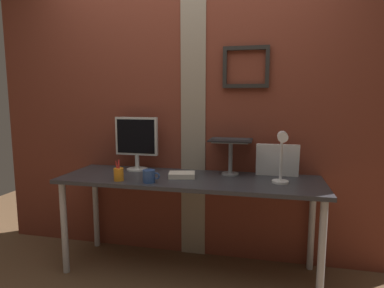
% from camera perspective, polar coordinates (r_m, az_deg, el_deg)
% --- Properties ---
extents(ground_plane, '(6.00, 6.00, 0.00)m').
position_cam_1_polar(ground_plane, '(2.75, -2.76, -21.85)').
color(ground_plane, brown).
extents(brick_wall_back, '(3.55, 0.16, 2.48)m').
position_cam_1_polar(brick_wall_back, '(2.81, -0.50, 5.37)').
color(brick_wall_back, brown).
rests_on(brick_wall_back, ground_plane).
extents(desk, '(2.01, 0.60, 0.76)m').
position_cam_1_polar(desk, '(2.53, -0.51, -7.69)').
color(desk, '#333338').
rests_on(desk, ground_plane).
extents(monitor, '(0.37, 0.18, 0.45)m').
position_cam_1_polar(monitor, '(2.79, -9.73, 0.80)').
color(monitor, silver).
rests_on(monitor, desk).
extents(laptop_stand, '(0.28, 0.22, 0.27)m').
position_cam_1_polar(laptop_stand, '(2.60, 6.80, -1.42)').
color(laptop_stand, gray).
rests_on(laptop_stand, desk).
extents(laptop, '(0.34, 0.29, 0.23)m').
position_cam_1_polar(laptop, '(2.65, 7.01, 2.03)').
color(laptop, black).
rests_on(laptop, laptop_stand).
extents(whiteboard_panel, '(0.33, 0.05, 0.26)m').
position_cam_1_polar(whiteboard_panel, '(2.62, 14.78, -2.79)').
color(whiteboard_panel, white).
rests_on(whiteboard_panel, desk).
extents(desk_lamp, '(0.12, 0.20, 0.38)m').
position_cam_1_polar(desk_lamp, '(2.35, 15.51, -1.30)').
color(desk_lamp, white).
rests_on(desk_lamp, desk).
extents(pen_cup, '(0.07, 0.07, 0.16)m').
position_cam_1_polar(pen_cup, '(2.48, -12.78, -5.20)').
color(pen_cup, orange).
rests_on(pen_cup, desk).
extents(coffee_mug, '(0.13, 0.09, 0.09)m').
position_cam_1_polar(coffee_mug, '(2.39, -7.53, -5.63)').
color(coffee_mug, '#2D4C8C').
rests_on(coffee_mug, desk).
extents(paper_clutter_stack, '(0.22, 0.18, 0.04)m').
position_cam_1_polar(paper_clutter_stack, '(2.52, -1.80, -5.46)').
color(paper_clutter_stack, silver).
rests_on(paper_clutter_stack, desk).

